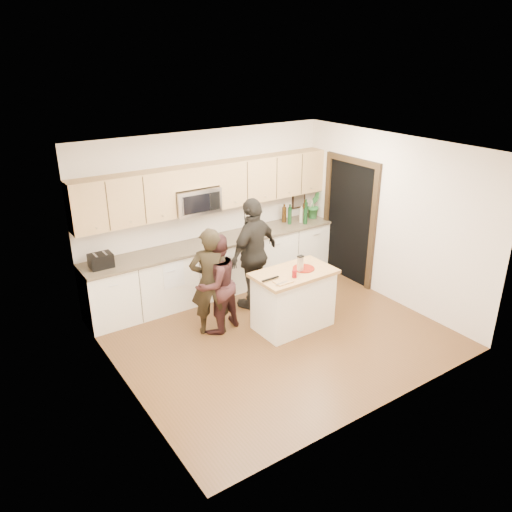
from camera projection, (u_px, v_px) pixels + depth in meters
floor at (276, 334)px, 7.34m from camera, size 4.50×4.50×0.00m
room_shell at (278, 222)px, 6.68m from camera, size 4.52×4.02×2.71m
back_cabinetry at (218, 266)px, 8.45m from camera, size 4.50×0.66×0.94m
upper_cabinetry at (212, 185)px, 8.05m from camera, size 4.50×0.33×0.75m
microwave at (195, 200)px, 7.92m from camera, size 0.76×0.41×0.40m
doorway at (349, 217)px, 8.74m from camera, size 0.06×1.25×2.20m
framed_picture at (299, 198)px, 9.37m from camera, size 0.30×0.03×0.38m
dish_towel at (170, 264)px, 7.69m from camera, size 0.34×0.60×0.48m
island at (293, 299)px, 7.37m from camera, size 1.21×0.72×0.90m
red_plate at (304, 268)px, 7.29m from camera, size 0.32×0.32×0.02m
box_grater at (300, 263)px, 7.15m from camera, size 0.09×0.06×0.23m
drink_glass at (294, 274)px, 7.00m from camera, size 0.07×0.07×0.11m
cutting_board at (283, 282)px, 6.87m from camera, size 0.24×0.18×0.02m
tongs at (270, 279)px, 6.92m from camera, size 0.28×0.03×0.02m
knife at (282, 283)px, 6.81m from camera, size 0.21×0.03×0.01m
toaster at (101, 261)px, 7.22m from camera, size 0.33×0.24×0.21m
bottle_cluster at (301, 212)px, 9.13m from camera, size 0.69×0.38×0.39m
orchid at (314, 205)px, 9.29m from camera, size 0.34×0.33×0.49m
woman_left at (210, 282)px, 7.10m from camera, size 0.70×0.59×1.62m
woman_center at (216, 284)px, 7.17m from camera, size 0.85×0.74×1.50m
woman_right at (254, 254)px, 7.83m from camera, size 1.14×0.76×1.81m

